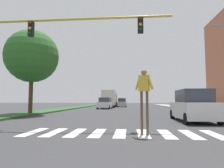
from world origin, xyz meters
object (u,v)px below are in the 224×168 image
(pedestrian_performer, at_px, (144,91))
(sedan_far_horizon, at_px, (113,102))
(traffic_light_gantry, at_px, (32,41))
(sedan_distant, at_px, (122,103))
(truck_box_delivery, at_px, (109,99))
(suv_crossing, at_px, (193,106))
(sedan_midblock, at_px, (105,104))
(tree_mid, at_px, (32,56))

(pedestrian_performer, xyz_separation_m, sedan_far_horizon, (-4.71, 42.66, -0.85))
(traffic_light_gantry, distance_m, sedan_distant, 30.18)
(traffic_light_gantry, bearing_deg, pedestrian_performer, -21.09)
(traffic_light_gantry, relative_size, truck_box_delivery, 1.71)
(suv_crossing, distance_m, truck_box_delivery, 25.20)
(suv_crossing, bearing_deg, pedestrian_performer, -123.08)
(traffic_light_gantry, relative_size, pedestrian_performer, 4.26)
(pedestrian_performer, relative_size, truck_box_delivery, 0.40)
(traffic_light_gantry, distance_m, pedestrian_performer, 6.70)
(suv_crossing, height_order, sedan_midblock, suv_crossing)
(traffic_light_gantry, xyz_separation_m, sedan_far_horizon, (0.98, 40.47, -3.61))
(traffic_light_gantry, bearing_deg, sedan_far_horizon, 88.61)
(pedestrian_performer, bearing_deg, traffic_light_gantry, 158.91)
(sedan_distant, xyz_separation_m, truck_box_delivery, (-2.22, -2.76, 0.84))
(truck_box_delivery, bearing_deg, sedan_midblock, -89.96)
(traffic_light_gantry, xyz_separation_m, truck_box_delivery, (1.39, 26.99, -2.79))
(sedan_distant, bearing_deg, suv_crossing, -78.47)
(truck_box_delivery, bearing_deg, pedestrian_performer, -81.62)
(tree_mid, relative_size, pedestrian_performer, 3.04)
(traffic_light_gantry, height_order, truck_box_delivery, traffic_light_gantry)
(suv_crossing, distance_m, sedan_midblock, 19.15)
(sedan_midblock, bearing_deg, sedan_far_horizon, 91.19)
(sedan_distant, bearing_deg, truck_box_delivery, -128.81)
(sedan_distant, relative_size, sedan_far_horizon, 1.06)
(traffic_light_gantry, bearing_deg, truck_box_delivery, 87.05)
(pedestrian_performer, distance_m, suv_crossing, 6.23)
(traffic_light_gantry, xyz_separation_m, pedestrian_performer, (5.69, -2.20, -2.76))
(suv_crossing, bearing_deg, traffic_light_gantry, -161.74)
(pedestrian_performer, relative_size, sedan_midblock, 0.59)
(tree_mid, relative_size, sedan_distant, 1.74)
(traffic_light_gantry, bearing_deg, sedan_distant, 83.08)
(pedestrian_performer, bearing_deg, sedan_midblock, 100.70)
(traffic_light_gantry, xyz_separation_m, sedan_midblock, (1.40, 20.53, -3.63))
(sedan_far_horizon, height_order, truck_box_delivery, truck_box_delivery)
(tree_mid, distance_m, suv_crossing, 14.17)
(sedan_far_horizon, bearing_deg, suv_crossing, -77.82)
(sedan_midblock, bearing_deg, truck_box_delivery, 90.04)
(sedan_distant, relative_size, truck_box_delivery, 0.70)
(pedestrian_performer, bearing_deg, suv_crossing, 56.92)
(sedan_distant, bearing_deg, pedestrian_performer, -86.27)
(sedan_midblock, relative_size, truck_box_delivery, 0.68)
(pedestrian_performer, bearing_deg, sedan_distant, 93.73)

